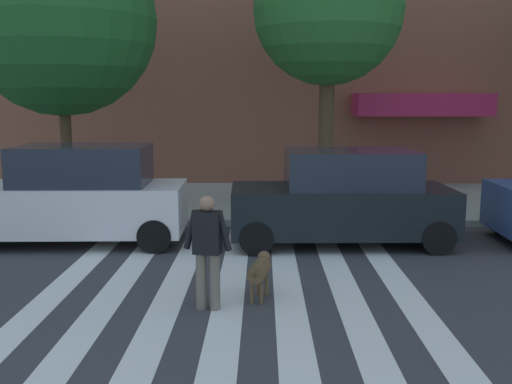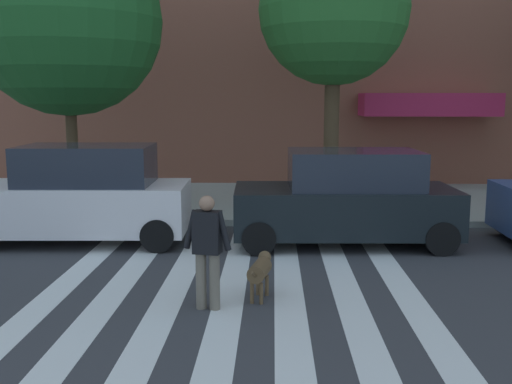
{
  "view_description": "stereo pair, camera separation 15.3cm",
  "coord_description": "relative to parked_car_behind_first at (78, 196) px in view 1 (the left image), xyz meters",
  "views": [
    {
      "loc": [
        1.78,
        0.03,
        2.99
      ],
      "look_at": [
        1.69,
        8.31,
        1.65
      ],
      "focal_mm": 41.47,
      "sensor_mm": 36.0,
      "label": 1
    },
    {
      "loc": [
        1.93,
        0.03,
        2.99
      ],
      "look_at": [
        1.69,
        8.31,
        1.65
      ],
      "focal_mm": 41.47,
      "sensor_mm": 36.0,
      "label": 2
    }
  ],
  "objects": [
    {
      "name": "sidewalk_far",
      "position": [
        1.99,
        4.59,
        -0.9
      ],
      "size": [
        80.0,
        6.0,
        0.15
      ],
      "primitive_type": "cube",
      "color": "#989D93",
      "rests_on": "ground_plane"
    },
    {
      "name": "street_tree_nearest",
      "position": [
        -1.08,
        2.7,
        3.84
      ],
      "size": [
        4.62,
        4.62,
        6.98
      ],
      "color": "#4C3823",
      "rests_on": "sidewalk_far"
    },
    {
      "name": "parked_car_third_in_line",
      "position": [
        5.43,
        -0.0,
        -0.04
      ],
      "size": [
        4.49,
        2.1,
        1.93
      ],
      "color": "black",
      "rests_on": "ground_plane"
    },
    {
      "name": "dog_on_leash",
      "position": [
        3.74,
        -3.37,
        -0.54
      ],
      "size": [
        0.37,
        0.96,
        0.65
      ],
      "color": "brown",
      "rests_on": "ground_plane"
    },
    {
      "name": "street_tree_middle",
      "position": [
        5.45,
        3.76,
        4.18
      ],
      "size": [
        3.85,
        3.85,
        6.97
      ],
      "color": "#4C3823",
      "rests_on": "sidewalk_far"
    },
    {
      "name": "pedestrian_dog_walker",
      "position": [
        3.01,
        -3.84,
        -0.05
      ],
      "size": [
        0.71,
        0.31,
        1.64
      ],
      "color": "#6B6051",
      "rests_on": "ground_plane"
    },
    {
      "name": "parked_car_behind_first",
      "position": [
        0.0,
        0.0,
        0.0
      ],
      "size": [
        4.44,
        1.99,
        2.02
      ],
      "color": "silver",
      "rests_on": "ground_plane"
    },
    {
      "name": "ground_plane",
      "position": [
        1.99,
        -5.16,
        -0.98
      ],
      "size": [
        160.0,
        160.0,
        0.0
      ],
      "primitive_type": "plane",
      "color": "#353538"
    },
    {
      "name": "crosswalk_stripes",
      "position": [
        3.28,
        -5.16,
        -0.97
      ],
      "size": [
        5.85,
        12.9,
        0.01
      ],
      "color": "silver",
      "rests_on": "ground_plane"
    }
  ]
}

